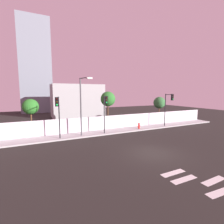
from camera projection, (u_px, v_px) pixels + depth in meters
name	position (u px, v px, depth m)	size (l,w,h in m)	color
ground_plane	(153.00, 153.00, 13.74)	(80.00, 80.00, 0.00)	black
sidewalk	(112.00, 131.00, 21.08)	(36.00, 2.40, 0.15)	#ACACAC
perimeter_wall	(108.00, 122.00, 22.11)	(36.00, 0.18, 1.80)	silver
crosswalk_marking	(196.00, 181.00, 9.44)	(3.26, 3.04, 0.01)	silver
traffic_light_left	(58.00, 109.00, 16.45)	(0.60, 1.76, 4.51)	black
traffic_light_center	(105.00, 107.00, 19.08)	(0.36, 1.10, 4.54)	black
traffic_light_right	(169.00, 103.00, 23.08)	(0.35, 1.48, 4.75)	black
street_lamp_curbside	(82.00, 102.00, 18.17)	(0.83, 2.25, 6.56)	#4C4C51
fire_hydrant	(139.00, 125.00, 22.32)	(0.44, 0.26, 0.79)	red
roadside_tree_leftmost	(31.00, 107.00, 19.01)	(1.83, 1.83, 4.36)	brown
roadside_tree_midleft	(108.00, 99.00, 23.20)	(2.11, 2.11, 5.23)	brown
roadside_tree_midright	(159.00, 103.00, 27.38)	(1.96, 1.96, 4.36)	brown
low_building_distant	(77.00, 101.00, 34.05)	(10.21, 6.00, 6.72)	#A2A2A2
tower_on_skyline	(35.00, 66.00, 40.61)	(7.31, 5.00, 23.10)	gray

